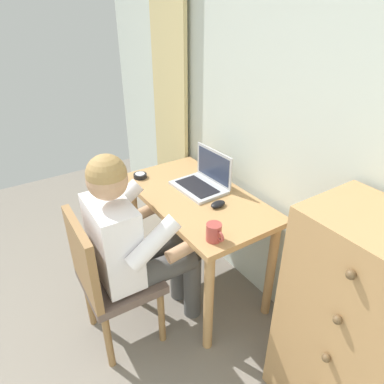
{
  "coord_description": "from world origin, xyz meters",
  "views": [
    {
      "loc": [
        1.02,
        0.78,
        1.81
      ],
      "look_at": [
        -0.44,
        1.74,
        0.83
      ],
      "focal_mm": 32.56,
      "sensor_mm": 36.0,
      "label": 1
    }
  ],
  "objects_px": {
    "desk_clock": "(140,176)",
    "chair": "(107,276)",
    "laptop": "(204,180)",
    "coffee_mug": "(214,232)",
    "desk": "(196,212)",
    "person_seated": "(135,239)",
    "dresser": "(359,333)",
    "computer_mouse": "(218,204)"
  },
  "relations": [
    {
      "from": "chair",
      "to": "coffee_mug",
      "type": "height_order",
      "value": "chair"
    },
    {
      "from": "desk",
      "to": "person_seated",
      "type": "bearing_deg",
      "value": -76.57
    },
    {
      "from": "dresser",
      "to": "coffee_mug",
      "type": "distance_m",
      "value": 0.77
    },
    {
      "from": "computer_mouse",
      "to": "dresser",
      "type": "bearing_deg",
      "value": -2.12
    },
    {
      "from": "chair",
      "to": "person_seated",
      "type": "bearing_deg",
      "value": 88.56
    },
    {
      "from": "laptop",
      "to": "desk_clock",
      "type": "distance_m",
      "value": 0.45
    },
    {
      "from": "person_seated",
      "to": "desk_clock",
      "type": "xyz_separation_m",
      "value": [
        -0.53,
        0.29,
        0.08
      ]
    },
    {
      "from": "dresser",
      "to": "chair",
      "type": "xyz_separation_m",
      "value": [
        -1.0,
        -0.76,
        -0.07
      ]
    },
    {
      "from": "chair",
      "to": "person_seated",
      "type": "height_order",
      "value": "person_seated"
    },
    {
      "from": "desk",
      "to": "desk_clock",
      "type": "xyz_separation_m",
      "value": [
        -0.41,
        -0.19,
        0.14
      ]
    },
    {
      "from": "desk",
      "to": "person_seated",
      "type": "height_order",
      "value": "person_seated"
    },
    {
      "from": "desk",
      "to": "desk_clock",
      "type": "relative_size",
      "value": 11.72
    },
    {
      "from": "person_seated",
      "to": "laptop",
      "type": "bearing_deg",
      "value": 107.32
    },
    {
      "from": "dresser",
      "to": "desk_clock",
      "type": "height_order",
      "value": "dresser"
    },
    {
      "from": "laptop",
      "to": "chair",
      "type": "bearing_deg",
      "value": -76.99
    },
    {
      "from": "laptop",
      "to": "desk_clock",
      "type": "height_order",
      "value": "laptop"
    },
    {
      "from": "desk",
      "to": "computer_mouse",
      "type": "distance_m",
      "value": 0.23
    },
    {
      "from": "person_seated",
      "to": "laptop",
      "type": "height_order",
      "value": "person_seated"
    },
    {
      "from": "desk",
      "to": "laptop",
      "type": "distance_m",
      "value": 0.21
    },
    {
      "from": "laptop",
      "to": "computer_mouse",
      "type": "distance_m",
      "value": 0.26
    },
    {
      "from": "computer_mouse",
      "to": "coffee_mug",
      "type": "height_order",
      "value": "coffee_mug"
    },
    {
      "from": "person_seated",
      "to": "computer_mouse",
      "type": "xyz_separation_m",
      "value": [
        0.07,
        0.51,
        0.09
      ]
    },
    {
      "from": "laptop",
      "to": "desk_clock",
      "type": "bearing_deg",
      "value": -140.5
    },
    {
      "from": "computer_mouse",
      "to": "desk_clock",
      "type": "distance_m",
      "value": 0.63
    },
    {
      "from": "desk",
      "to": "coffee_mug",
      "type": "xyz_separation_m",
      "value": [
        0.43,
        -0.18,
        0.17
      ]
    },
    {
      "from": "laptop",
      "to": "coffee_mug",
      "type": "relative_size",
      "value": 2.92
    },
    {
      "from": "laptop",
      "to": "computer_mouse",
      "type": "bearing_deg",
      "value": -15.62
    },
    {
      "from": "desk_clock",
      "to": "coffee_mug",
      "type": "height_order",
      "value": "coffee_mug"
    },
    {
      "from": "dresser",
      "to": "coffee_mug",
      "type": "xyz_separation_m",
      "value": [
        -0.68,
        -0.28,
        0.23
      ]
    },
    {
      "from": "chair",
      "to": "desk_clock",
      "type": "xyz_separation_m",
      "value": [
        -0.52,
        0.47,
        0.27
      ]
    },
    {
      "from": "coffee_mug",
      "to": "person_seated",
      "type": "bearing_deg",
      "value": -136.98
    },
    {
      "from": "desk_clock",
      "to": "chair",
      "type": "bearing_deg",
      "value": -42.1
    },
    {
      "from": "person_seated",
      "to": "desk_clock",
      "type": "height_order",
      "value": "person_seated"
    },
    {
      "from": "chair",
      "to": "desk",
      "type": "bearing_deg",
      "value": 99.43
    },
    {
      "from": "desk",
      "to": "computer_mouse",
      "type": "relative_size",
      "value": 10.55
    },
    {
      "from": "desk",
      "to": "laptop",
      "type": "bearing_deg",
      "value": 123.67
    },
    {
      "from": "person_seated",
      "to": "coffee_mug",
      "type": "xyz_separation_m",
      "value": [
        0.32,
        0.3,
        0.12
      ]
    },
    {
      "from": "coffee_mug",
      "to": "dresser",
      "type": "bearing_deg",
      "value": 22.42
    },
    {
      "from": "computer_mouse",
      "to": "desk",
      "type": "bearing_deg",
      "value": -177.11
    },
    {
      "from": "dresser",
      "to": "chair",
      "type": "bearing_deg",
      "value": -142.9
    },
    {
      "from": "laptop",
      "to": "coffee_mug",
      "type": "xyz_separation_m",
      "value": [
        0.5,
        -0.28,
        -0.0
      ]
    },
    {
      "from": "laptop",
      "to": "computer_mouse",
      "type": "relative_size",
      "value": 3.51
    }
  ]
}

